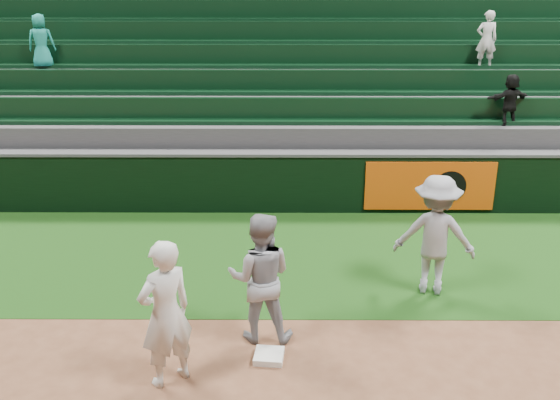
% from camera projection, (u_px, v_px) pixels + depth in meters
% --- Properties ---
extents(ground, '(70.00, 70.00, 0.00)m').
position_uv_depth(ground, '(278.00, 357.00, 8.00)').
color(ground, brown).
rests_on(ground, ground).
extents(foul_grass, '(36.00, 4.20, 0.01)m').
position_uv_depth(foul_grass, '(280.00, 256.00, 10.82)').
color(foul_grass, '#12360D').
rests_on(foul_grass, ground).
extents(first_base, '(0.40, 0.40, 0.08)m').
position_uv_depth(first_base, '(269.00, 356.00, 7.95)').
color(first_base, white).
rests_on(first_base, ground).
extents(first_baseman, '(0.80, 0.77, 1.85)m').
position_uv_depth(first_baseman, '(165.00, 314.00, 7.23)').
color(first_baseman, silver).
rests_on(first_baseman, ground).
extents(baserunner, '(0.90, 0.72, 1.79)m').
position_uv_depth(baserunner, '(260.00, 278.00, 8.14)').
color(baserunner, '#909299').
rests_on(baserunner, ground).
extents(base_coach, '(1.33, 0.94, 1.87)m').
position_uv_depth(base_coach, '(435.00, 235.00, 9.32)').
color(base_coach, '#979AA4').
rests_on(base_coach, foul_grass).
extents(field_wall, '(36.00, 0.45, 1.25)m').
position_uv_depth(field_wall, '(282.00, 181.00, 12.66)').
color(field_wall, black).
rests_on(field_wall, ground).
extents(stadium_seating, '(36.00, 5.95, 5.06)m').
position_uv_depth(stadium_seating, '(281.00, 94.00, 15.82)').
color(stadium_seating, '#373739').
rests_on(stadium_seating, ground).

